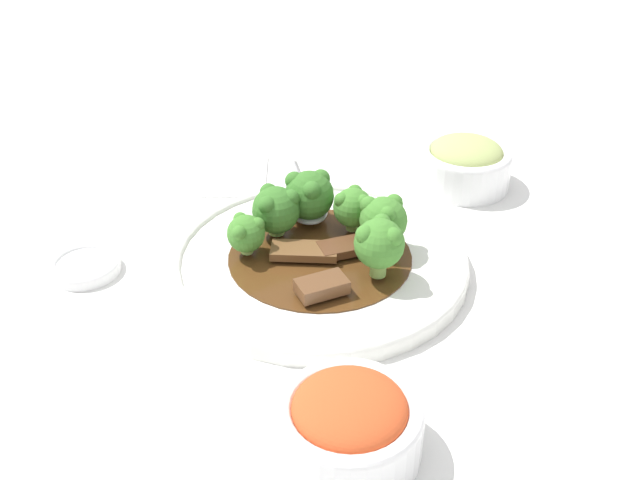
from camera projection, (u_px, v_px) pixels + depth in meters
ground_plane at (320, 269)px, 0.75m from camera, size 4.00×4.00×0.00m
main_plate at (320, 260)px, 0.74m from camera, size 0.29×0.29×0.02m
beef_strip_0 at (351, 247)px, 0.74m from camera, size 0.04×0.07×0.01m
beef_strip_1 at (322, 286)px, 0.68m from camera, size 0.04×0.05×0.01m
beef_strip_2 at (304, 252)px, 0.73m from camera, size 0.04×0.07×0.01m
broccoli_floret_0 at (383, 218)px, 0.73m from camera, size 0.05×0.05×0.05m
broccoli_floret_1 at (353, 207)px, 0.76m from camera, size 0.04×0.04×0.05m
broccoli_floret_2 at (276, 209)px, 0.75m from camera, size 0.05×0.05×0.05m
broccoli_floret_3 at (309, 194)px, 0.77m from camera, size 0.05×0.05×0.06m
broccoli_floret_4 at (379, 243)px, 0.69m from camera, size 0.05×0.05×0.06m
broccoli_floret_5 at (246, 233)px, 0.73m from camera, size 0.04×0.04×0.04m
serving_spoon at (303, 202)px, 0.81m from camera, size 0.20×0.04×0.01m
side_bowl_kimchi at (349, 423)px, 0.53m from camera, size 0.11×0.11×0.06m
side_bowl_appetizer at (465, 163)px, 0.88m from camera, size 0.11×0.11×0.06m
sauce_dish at (85, 266)px, 0.74m from camera, size 0.07×0.07×0.01m
paper_napkin at (236, 175)px, 0.91m from camera, size 0.11×0.09×0.01m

